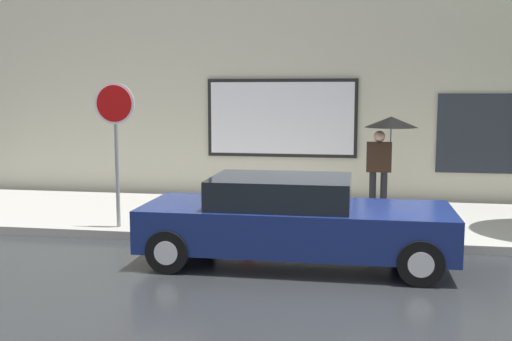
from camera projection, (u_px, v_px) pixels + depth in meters
ground_plane at (348, 266)px, 9.22m from camera, size 60.00×60.00×0.00m
sidewalk at (351, 221)px, 12.15m from camera, size 20.00×4.00×0.15m
building_facade at (355, 55)px, 14.16m from camera, size 20.00×0.67×7.00m
parked_car at (293, 221)px, 9.30m from camera, size 4.67×1.83×1.34m
fire_hydrant at (248, 205)px, 11.50m from camera, size 0.30×0.44×0.71m
pedestrian_with_umbrella at (387, 135)px, 12.30m from camera, size 1.07×1.07×1.99m
stop_sign at (115, 126)px, 10.98m from camera, size 0.76×0.10×2.65m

